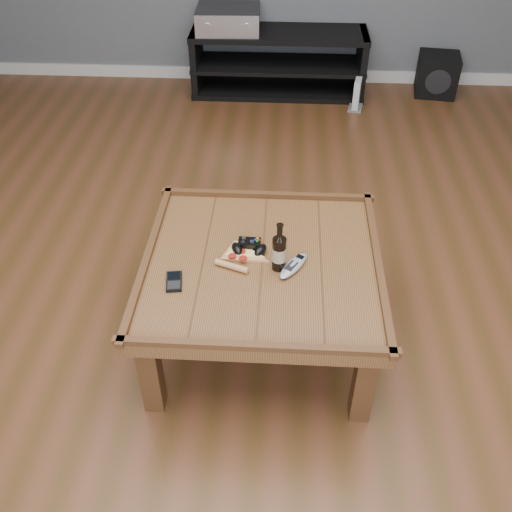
# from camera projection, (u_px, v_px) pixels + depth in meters

# --- Properties ---
(ground) EXTENTS (6.00, 6.00, 0.00)m
(ground) POSITION_uv_depth(u_px,v_px,m) (261.00, 334.00, 2.69)
(ground) COLOR #492E14
(ground) RESTS_ON ground
(baseboard) EXTENTS (5.00, 0.02, 0.10)m
(baseboard) POSITION_uv_depth(u_px,v_px,m) (279.00, 75.00, 4.95)
(baseboard) COLOR silver
(baseboard) RESTS_ON ground
(coffee_table) EXTENTS (1.03, 1.03, 0.48)m
(coffee_table) POSITION_uv_depth(u_px,v_px,m) (262.00, 272.00, 2.44)
(coffee_table) COLOR #502D17
(coffee_table) RESTS_ON ground
(media_console) EXTENTS (1.40, 0.45, 0.50)m
(media_console) POSITION_uv_depth(u_px,v_px,m) (278.00, 63.00, 4.65)
(media_console) COLOR black
(media_console) RESTS_ON ground
(beer_bottle) EXTENTS (0.06, 0.06, 0.22)m
(beer_bottle) POSITION_uv_depth(u_px,v_px,m) (279.00, 251.00, 2.31)
(beer_bottle) COLOR black
(beer_bottle) RESTS_ON coffee_table
(game_controller) EXTENTS (0.17, 0.11, 0.05)m
(game_controller) POSITION_uv_depth(u_px,v_px,m) (249.00, 247.00, 2.44)
(game_controller) COLOR black
(game_controller) RESTS_ON coffee_table
(pizza_slice) EXTENTS (0.24, 0.30, 0.03)m
(pizza_slice) POSITION_uv_depth(u_px,v_px,m) (240.00, 255.00, 2.42)
(pizza_slice) COLOR tan
(pizza_slice) RESTS_ON coffee_table
(smartphone) EXTENTS (0.08, 0.12, 0.02)m
(smartphone) POSITION_uv_depth(u_px,v_px,m) (174.00, 281.00, 2.30)
(smartphone) COLOR black
(smartphone) RESTS_ON coffee_table
(remote_control) EXTENTS (0.15, 0.19, 0.03)m
(remote_control) POSITION_uv_depth(u_px,v_px,m) (293.00, 266.00, 2.36)
(remote_control) COLOR #979CA4
(remote_control) RESTS_ON coffee_table
(av_receiver) EXTENTS (0.50, 0.43, 0.17)m
(av_receiver) POSITION_uv_depth(u_px,v_px,m) (228.00, 19.00, 4.44)
(av_receiver) COLOR black
(av_receiver) RESTS_ON media_console
(subwoofer) EXTENTS (0.36, 0.36, 0.32)m
(subwoofer) POSITION_uv_depth(u_px,v_px,m) (437.00, 74.00, 4.68)
(subwoofer) COLOR black
(subwoofer) RESTS_ON ground
(game_console) EXTENTS (0.14, 0.21, 0.24)m
(game_console) POSITION_uv_depth(u_px,v_px,m) (357.00, 95.00, 4.49)
(game_console) COLOR slate
(game_console) RESTS_ON ground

